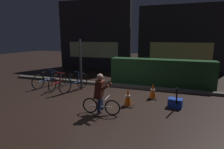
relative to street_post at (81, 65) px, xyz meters
name	(u,v)px	position (x,y,z in m)	size (l,w,h in m)	color
ground_plane	(101,102)	(1.45, -1.20, -1.11)	(40.00, 40.00, 0.00)	black
sidewalk_curb	(119,85)	(1.45, 1.00, -1.05)	(12.00, 0.24, 0.12)	#56544F
hedge_row	(160,72)	(3.25, 1.90, -0.48)	(4.80, 0.70, 1.26)	#214723
storefront_left	(94,35)	(-1.75, 5.30, 1.30)	(5.37, 0.54, 4.85)	#262328
storefront_right	(181,39)	(4.14, 6.00, 1.05)	(5.52, 0.54, 4.33)	#262328
street_post	(81,65)	(0.00, 0.00, 0.00)	(0.10, 0.10, 2.21)	#2D2D33
parked_bike_leftmost	(47,79)	(-1.72, -0.13, -0.76)	(0.50, 1.62, 0.76)	black
parked_bike_left_mid	(58,82)	(-1.02, -0.30, -0.78)	(0.46, 1.54, 0.71)	black
parked_bike_center_left	(74,83)	(-0.19, -0.29, -0.75)	(0.53, 1.67, 0.79)	black
traffic_cone_near	(128,97)	(2.46, -1.30, -0.80)	(0.36, 0.36, 0.63)	black
traffic_cone_far	(153,91)	(3.16, -0.25, -0.81)	(0.36, 0.36, 0.61)	black
blue_crate	(175,103)	(3.97, -0.90, -0.96)	(0.44, 0.32, 0.30)	#193DB7
cyclist	(100,94)	(1.83, -2.19, -0.48)	(1.19, 0.50, 1.25)	black
closed_umbrella	(177,98)	(4.00, -1.15, -0.71)	(0.05, 0.05, 0.85)	black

